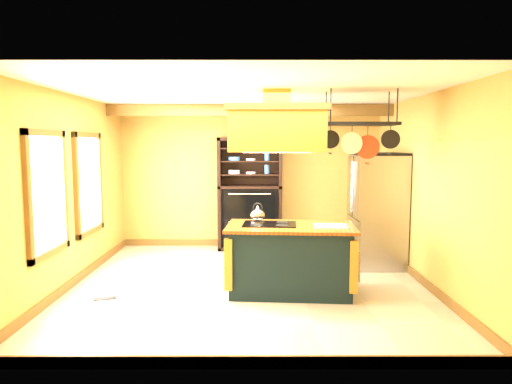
{
  "coord_description": "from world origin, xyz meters",
  "views": [
    {
      "loc": [
        0.09,
        -6.38,
        2.01
      ],
      "look_at": [
        0.1,
        0.3,
        1.3
      ],
      "focal_mm": 32.0,
      "sensor_mm": 36.0,
      "label": 1
    }
  ],
  "objects_px": {
    "hutch": "(250,205)",
    "refrigerator": "(376,212)",
    "range_hood": "(276,127)",
    "pot_rack": "(360,131)",
    "kitchen_island": "(290,258)"
  },
  "relations": [
    {
      "from": "refrigerator",
      "to": "hutch",
      "type": "bearing_deg",
      "value": 149.49
    },
    {
      "from": "pot_rack",
      "to": "refrigerator",
      "type": "xyz_separation_m",
      "value": [
        0.62,
        1.4,
        -1.29
      ]
    },
    {
      "from": "refrigerator",
      "to": "pot_rack",
      "type": "bearing_deg",
      "value": -113.85
    },
    {
      "from": "refrigerator",
      "to": "hutch",
      "type": "height_order",
      "value": "hutch"
    },
    {
      "from": "pot_rack",
      "to": "refrigerator",
      "type": "bearing_deg",
      "value": 66.15
    },
    {
      "from": "kitchen_island",
      "to": "hutch",
      "type": "height_order",
      "value": "hutch"
    },
    {
      "from": "kitchen_island",
      "to": "refrigerator",
      "type": "height_order",
      "value": "refrigerator"
    },
    {
      "from": "range_hood",
      "to": "pot_rack",
      "type": "bearing_deg",
      "value": 0.14
    },
    {
      "from": "hutch",
      "to": "refrigerator",
      "type": "bearing_deg",
      "value": -30.51
    },
    {
      "from": "pot_rack",
      "to": "hutch",
      "type": "relative_size",
      "value": 0.47
    },
    {
      "from": "hutch",
      "to": "kitchen_island",
      "type": "bearing_deg",
      "value": -77.69
    },
    {
      "from": "hutch",
      "to": "range_hood",
      "type": "bearing_deg",
      "value": -81.85
    },
    {
      "from": "kitchen_island",
      "to": "hutch",
      "type": "distance_m",
      "value": 2.72
    },
    {
      "from": "kitchen_island",
      "to": "hutch",
      "type": "relative_size",
      "value": 0.83
    },
    {
      "from": "range_hood",
      "to": "pot_rack",
      "type": "relative_size",
      "value": 1.33
    }
  ]
}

